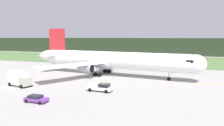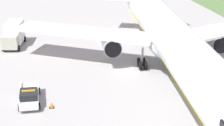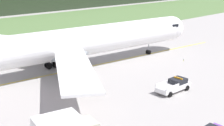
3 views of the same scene
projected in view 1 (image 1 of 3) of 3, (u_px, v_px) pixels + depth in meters
The scene contains 11 objects.
ground at pixel (97, 78), 58.95m from camera, with size 320.00×320.00×0.00m, color #9F9B98.
grass_verge at pixel (133, 60), 106.89m from camera, with size 320.00×49.36×0.04m, color #52723E.
distant_tree_line at pixel (143, 46), 136.49m from camera, with size 288.00×4.32×11.19m, color #273421.
taxiway_centerline_main at pixel (112, 75), 62.84m from camera, with size 73.29×0.30×0.01m, color yellow.
airliner at pixel (110, 60), 62.47m from camera, with size 55.47×41.98×14.78m.
ops_pickup_truck at pixel (101, 87), 44.39m from camera, with size 5.78×2.59×1.94m.
catering_truck at pixel (19, 78), 48.96m from camera, with size 6.52×3.80×3.87m.
staff_car at pixel (36, 98), 37.04m from camera, with size 4.36×2.14×1.30m.
apron_cone at pixel (111, 88), 46.12m from camera, with size 0.56×0.56×0.70m.
taxiway_edge_light_east at pixel (171, 87), 47.67m from camera, with size 0.12×0.12×0.43m.
taxiway_edge_light_west at pixel (20, 76), 61.22m from camera, with size 0.12×0.12×0.43m.
Camera 1 is at (22.15, -53.67, 11.94)m, focal length 32.31 mm.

